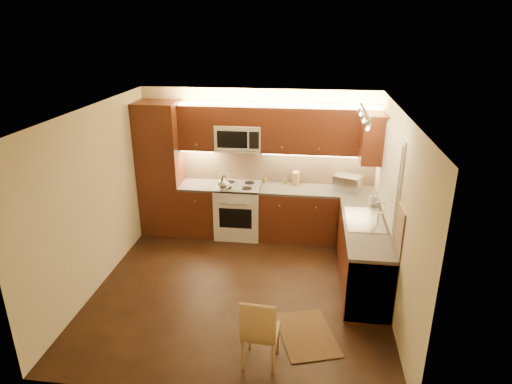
# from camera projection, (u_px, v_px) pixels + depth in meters

# --- Properties ---
(floor) EXTENTS (4.00, 4.00, 0.01)m
(floor) POSITION_uv_depth(u_px,v_px,m) (241.00, 288.00, 6.29)
(floor) COLOR black
(floor) RESTS_ON ground
(ceiling) EXTENTS (4.00, 4.00, 0.01)m
(ceiling) POSITION_uv_depth(u_px,v_px,m) (238.00, 112.00, 5.39)
(ceiling) COLOR beige
(ceiling) RESTS_ON ground
(wall_back) EXTENTS (4.00, 0.01, 2.50)m
(wall_back) POSITION_uv_depth(u_px,v_px,m) (258.00, 162.00, 7.69)
(wall_back) COLOR beige
(wall_back) RESTS_ON ground
(wall_front) EXTENTS (4.00, 0.01, 2.50)m
(wall_front) POSITION_uv_depth(u_px,v_px,m) (203.00, 292.00, 3.99)
(wall_front) COLOR beige
(wall_front) RESTS_ON ground
(wall_left) EXTENTS (0.01, 4.00, 2.50)m
(wall_left) POSITION_uv_depth(u_px,v_px,m) (95.00, 199.00, 6.08)
(wall_left) COLOR beige
(wall_left) RESTS_ON ground
(wall_right) EXTENTS (0.01, 4.00, 2.50)m
(wall_right) POSITION_uv_depth(u_px,v_px,m) (396.00, 214.00, 5.60)
(wall_right) COLOR beige
(wall_right) RESTS_ON ground
(pantry) EXTENTS (0.70, 0.60, 2.30)m
(pantry) POSITION_uv_depth(u_px,v_px,m) (161.00, 169.00, 7.65)
(pantry) COLOR #3E1A0D
(pantry) RESTS_ON floor
(base_cab_back_left) EXTENTS (0.62, 0.60, 0.86)m
(base_cab_back_left) POSITION_uv_depth(u_px,v_px,m) (200.00, 209.00, 7.83)
(base_cab_back_left) COLOR #3E1A0D
(base_cab_back_left) RESTS_ON floor
(counter_back_left) EXTENTS (0.62, 0.60, 0.04)m
(counter_back_left) POSITION_uv_depth(u_px,v_px,m) (199.00, 185.00, 7.67)
(counter_back_left) COLOR #353330
(counter_back_left) RESTS_ON base_cab_back_left
(base_cab_back_right) EXTENTS (1.92, 0.60, 0.86)m
(base_cab_back_right) POSITION_uv_depth(u_px,v_px,m) (316.00, 215.00, 7.58)
(base_cab_back_right) COLOR #3E1A0D
(base_cab_back_right) RESTS_ON floor
(counter_back_right) EXTENTS (1.92, 0.60, 0.04)m
(counter_back_right) POSITION_uv_depth(u_px,v_px,m) (318.00, 191.00, 7.42)
(counter_back_right) COLOR #353330
(counter_back_right) RESTS_ON base_cab_back_right
(base_cab_right) EXTENTS (0.60, 2.00, 0.86)m
(base_cab_right) POSITION_uv_depth(u_px,v_px,m) (363.00, 255.00, 6.30)
(base_cab_right) COLOR #3E1A0D
(base_cab_right) RESTS_ON floor
(counter_right) EXTENTS (0.60, 2.00, 0.04)m
(counter_right) POSITION_uv_depth(u_px,v_px,m) (366.00, 226.00, 6.14)
(counter_right) COLOR #353330
(counter_right) RESTS_ON base_cab_right
(dishwasher) EXTENTS (0.58, 0.60, 0.84)m
(dishwasher) POSITION_uv_depth(u_px,v_px,m) (368.00, 281.00, 5.65)
(dishwasher) COLOR silver
(dishwasher) RESTS_ON floor
(backsplash_back) EXTENTS (3.30, 0.02, 0.60)m
(backsplash_back) POSITION_uv_depth(u_px,v_px,m) (278.00, 166.00, 7.66)
(backsplash_back) COLOR tan
(backsplash_back) RESTS_ON wall_back
(backsplash_right) EXTENTS (0.02, 2.00, 0.60)m
(backsplash_right) POSITION_uv_depth(u_px,v_px,m) (390.00, 206.00, 5.99)
(backsplash_right) COLOR tan
(backsplash_right) RESTS_ON wall_right
(upper_cab_back_left) EXTENTS (0.62, 0.35, 0.75)m
(upper_cab_back_left) POSITION_uv_depth(u_px,v_px,m) (198.00, 127.00, 7.42)
(upper_cab_back_left) COLOR #3E1A0D
(upper_cab_back_left) RESTS_ON wall_back
(upper_cab_back_right) EXTENTS (1.92, 0.35, 0.75)m
(upper_cab_back_right) POSITION_uv_depth(u_px,v_px,m) (321.00, 130.00, 7.18)
(upper_cab_back_right) COLOR #3E1A0D
(upper_cab_back_right) RESTS_ON wall_back
(upper_cab_bridge) EXTENTS (0.76, 0.35, 0.31)m
(upper_cab_bridge) POSITION_uv_depth(u_px,v_px,m) (239.00, 115.00, 7.26)
(upper_cab_bridge) COLOR #3E1A0D
(upper_cab_bridge) RESTS_ON wall_back
(upper_cab_right_corner) EXTENTS (0.35, 0.50, 0.75)m
(upper_cab_right_corner) POSITION_uv_depth(u_px,v_px,m) (373.00, 138.00, 6.69)
(upper_cab_right_corner) COLOR #3E1A0D
(upper_cab_right_corner) RESTS_ON wall_right
(stove) EXTENTS (0.76, 0.65, 0.92)m
(stove) POSITION_uv_depth(u_px,v_px,m) (239.00, 210.00, 7.71)
(stove) COLOR silver
(stove) RESTS_ON floor
(microwave) EXTENTS (0.76, 0.38, 0.44)m
(microwave) POSITION_uv_depth(u_px,v_px,m) (239.00, 137.00, 7.38)
(microwave) COLOR silver
(microwave) RESTS_ON wall_back
(window_frame) EXTENTS (0.03, 1.44, 1.24)m
(window_frame) POSITION_uv_depth(u_px,v_px,m) (391.00, 174.00, 5.99)
(window_frame) COLOR silver
(window_frame) RESTS_ON wall_right
(window_blinds) EXTENTS (0.02, 1.36, 1.16)m
(window_blinds) POSITION_uv_depth(u_px,v_px,m) (389.00, 174.00, 5.99)
(window_blinds) COLOR silver
(window_blinds) RESTS_ON wall_right
(sink) EXTENTS (0.52, 0.86, 0.15)m
(sink) POSITION_uv_depth(u_px,v_px,m) (365.00, 215.00, 6.25)
(sink) COLOR silver
(sink) RESTS_ON counter_right
(faucet) EXTENTS (0.20, 0.04, 0.30)m
(faucet) POSITION_uv_depth(u_px,v_px,m) (379.00, 211.00, 6.20)
(faucet) COLOR silver
(faucet) RESTS_ON counter_right
(track_light_bar) EXTENTS (0.04, 1.20, 0.03)m
(track_light_bar) POSITION_uv_depth(u_px,v_px,m) (365.00, 112.00, 5.59)
(track_light_bar) COLOR silver
(track_light_bar) RESTS_ON ceiling
(kettle) EXTENTS (0.27, 0.27, 0.25)m
(kettle) POSITION_uv_depth(u_px,v_px,m) (223.00, 182.00, 7.32)
(kettle) COLOR silver
(kettle) RESTS_ON stove
(toaster_oven) EXTENTS (0.52, 0.46, 0.25)m
(toaster_oven) POSITION_uv_depth(u_px,v_px,m) (348.00, 183.00, 7.35)
(toaster_oven) COLOR silver
(toaster_oven) RESTS_ON counter_back_right
(knife_block) EXTENTS (0.13, 0.18, 0.23)m
(knife_block) POSITION_uv_depth(u_px,v_px,m) (296.00, 178.00, 7.60)
(knife_block) COLOR olive
(knife_block) RESTS_ON counter_back_right
(spice_jar_a) EXTENTS (0.05, 0.05, 0.11)m
(spice_jar_a) POSITION_uv_depth(u_px,v_px,m) (266.00, 179.00, 7.73)
(spice_jar_a) COLOR silver
(spice_jar_a) RESTS_ON counter_back_right
(spice_jar_b) EXTENTS (0.06, 0.06, 0.10)m
(spice_jar_b) POSITION_uv_depth(u_px,v_px,m) (286.00, 181.00, 7.65)
(spice_jar_b) COLOR brown
(spice_jar_b) RESTS_ON counter_back_right
(spice_jar_c) EXTENTS (0.05, 0.05, 0.10)m
(spice_jar_c) POSITION_uv_depth(u_px,v_px,m) (283.00, 182.00, 7.63)
(spice_jar_c) COLOR silver
(spice_jar_c) RESTS_ON counter_back_right
(spice_jar_d) EXTENTS (0.06, 0.06, 0.10)m
(spice_jar_d) POSITION_uv_depth(u_px,v_px,m) (266.00, 180.00, 7.73)
(spice_jar_d) COLOR olive
(spice_jar_d) RESTS_ON counter_back_right
(soap_bottle) EXTENTS (0.12, 0.12, 0.22)m
(soap_bottle) POSITION_uv_depth(u_px,v_px,m) (373.00, 198.00, 6.77)
(soap_bottle) COLOR silver
(soap_bottle) RESTS_ON counter_right
(rug) EXTENTS (0.85, 1.06, 0.01)m
(rug) POSITION_uv_depth(u_px,v_px,m) (307.00, 334.00, 5.34)
(rug) COLOR black
(rug) RESTS_ON floor
(dining_chair) EXTENTS (0.41, 0.41, 0.86)m
(dining_chair) POSITION_uv_depth(u_px,v_px,m) (261.00, 330.00, 4.77)
(dining_chair) COLOR olive
(dining_chair) RESTS_ON floor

